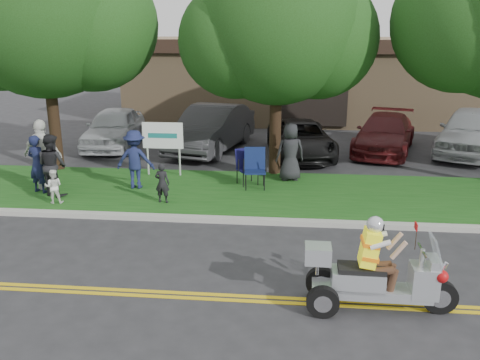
# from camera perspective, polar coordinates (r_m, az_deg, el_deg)

# --- Properties ---
(ground) EXTENTS (120.00, 120.00, 0.00)m
(ground) POSITION_cam_1_polar(r_m,az_deg,el_deg) (9.46, -0.74, -11.61)
(ground) COLOR #28282B
(ground) RESTS_ON ground
(centerline_near) EXTENTS (60.00, 0.10, 0.01)m
(centerline_near) POSITION_cam_1_polar(r_m,az_deg,el_deg) (8.95, -1.16, -13.33)
(centerline_near) COLOR gold
(centerline_near) RESTS_ON ground
(centerline_far) EXTENTS (60.00, 0.10, 0.01)m
(centerline_far) POSITION_cam_1_polar(r_m,az_deg,el_deg) (9.09, -1.04, -12.82)
(centerline_far) COLOR gold
(centerline_far) RESTS_ON ground
(curb) EXTENTS (60.00, 0.25, 0.12)m
(curb) POSITION_cam_1_polar(r_m,az_deg,el_deg) (12.20, 0.85, -4.58)
(curb) COLOR #A8A89E
(curb) RESTS_ON ground
(grass_verge) EXTENTS (60.00, 4.00, 0.10)m
(grass_verge) POSITION_cam_1_polar(r_m,az_deg,el_deg) (14.22, 1.58, -1.47)
(grass_verge) COLOR #164B14
(grass_verge) RESTS_ON ground
(commercial_building) EXTENTS (18.00, 8.20, 4.00)m
(commercial_building) POSITION_cam_1_polar(r_m,az_deg,el_deg) (27.39, 8.01, 11.35)
(commercial_building) COLOR #9E7F5B
(commercial_building) RESTS_ON ground
(tree_left) EXTENTS (6.62, 5.40, 7.78)m
(tree_left) POSITION_cam_1_polar(r_m,az_deg,el_deg) (17.00, -21.02, 16.87)
(tree_left) COLOR #332114
(tree_left) RESTS_ON ground
(tree_mid) EXTENTS (5.88, 4.80, 7.05)m
(tree_mid) POSITION_cam_1_polar(r_m,az_deg,el_deg) (15.51, 4.41, 16.46)
(tree_mid) COLOR #332114
(tree_mid) RESTS_ON ground
(business_sign) EXTENTS (1.25, 0.06, 1.75)m
(business_sign) POSITION_cam_1_polar(r_m,az_deg,el_deg) (15.70, -8.66, 4.63)
(business_sign) COLOR silver
(business_sign) RESTS_ON ground
(trike_scooter) EXTENTS (2.50, 0.83, 1.64)m
(trike_scooter) POSITION_cam_1_polar(r_m,az_deg,el_deg) (8.72, 14.71, -10.55)
(trike_scooter) COLOR black
(trike_scooter) RESTS_ON ground
(lawn_chair_a) EXTENTS (0.65, 0.67, 1.13)m
(lawn_chair_a) POSITION_cam_1_polar(r_m,az_deg,el_deg) (14.45, 1.68, 1.67)
(lawn_chair_a) COLOR black
(lawn_chair_a) RESTS_ON grass_verge
(lawn_chair_b) EXTENTS (0.75, 0.76, 1.03)m
(lawn_chair_b) POSITION_cam_1_polar(r_m,az_deg,el_deg) (14.79, 0.65, 1.79)
(lawn_chair_b) COLOR black
(lawn_chair_b) RESTS_ON grass_verge
(spectator_adult_left) EXTENTS (0.68, 0.54, 1.61)m
(spectator_adult_left) POSITION_cam_1_polar(r_m,az_deg,el_deg) (14.99, -21.79, 1.69)
(spectator_adult_left) COLOR #151B3D
(spectator_adult_left) RESTS_ON grass_verge
(spectator_adult_mid) EXTENTS (1.01, 0.91, 1.69)m
(spectator_adult_mid) POSITION_cam_1_polar(r_m,az_deg,el_deg) (14.58, -20.35, 1.60)
(spectator_adult_mid) COLOR black
(spectator_adult_mid) RESTS_ON grass_verge
(spectator_adult_right) EXTENTS (1.24, 0.69, 2.00)m
(spectator_adult_right) POSITION_cam_1_polar(r_m,az_deg,el_deg) (15.11, -21.23, 2.61)
(spectator_adult_right) COLOR white
(spectator_adult_right) RESTS_ON grass_verge
(spectator_chair_a) EXTENTS (1.09, 0.64, 1.66)m
(spectator_chair_a) POSITION_cam_1_polar(r_m,az_deg,el_deg) (14.61, -11.70, 2.28)
(spectator_chair_a) COLOR #1A2149
(spectator_chair_a) RESTS_ON grass_verge
(spectator_chair_b) EXTENTS (0.95, 0.73, 1.72)m
(spectator_chair_b) POSITION_cam_1_polar(r_m,az_deg,el_deg) (15.11, 5.67, 3.15)
(spectator_chair_b) COLOR #232326
(spectator_chair_b) RESTS_ON grass_verge
(child_left) EXTENTS (0.41, 0.29, 1.06)m
(child_left) POSITION_cam_1_polar(r_m,az_deg,el_deg) (13.31, -8.72, -0.32)
(child_left) COLOR black
(child_left) RESTS_ON grass_verge
(child_right) EXTENTS (0.50, 0.43, 0.90)m
(child_right) POSITION_cam_1_polar(r_m,az_deg,el_deg) (13.99, -20.21, -0.68)
(child_right) COLOR white
(child_right) RESTS_ON grass_verge
(parked_car_far_left) EXTENTS (2.16, 4.61, 1.53)m
(parked_car_far_left) POSITION_cam_1_polar(r_m,az_deg,el_deg) (20.46, -13.95, 5.72)
(parked_car_far_left) COLOR #BBBEC3
(parked_car_far_left) RESTS_ON ground
(parked_car_left) EXTENTS (2.96, 5.43, 1.70)m
(parked_car_left) POSITION_cam_1_polar(r_m,az_deg,el_deg) (19.30, -3.23, 5.80)
(parked_car_left) COLOR #2E2E30
(parked_car_left) RESTS_ON ground
(parked_car_mid) EXTENTS (2.68, 4.80, 1.27)m
(parked_car_mid) POSITION_cam_1_polar(r_m,az_deg,el_deg) (18.56, 6.83, 4.60)
(parked_car_mid) COLOR black
(parked_car_mid) RESTS_ON ground
(parked_car_right) EXTENTS (3.22, 5.13, 1.39)m
(parked_car_right) POSITION_cam_1_polar(r_m,az_deg,el_deg) (19.84, 15.94, 5.03)
(parked_car_right) COLOR #4D1214
(parked_car_right) RESTS_ON ground
(parked_car_far_right) EXTENTS (3.97, 5.44, 1.72)m
(parked_car_far_right) POSITION_cam_1_polar(r_m,az_deg,el_deg) (20.50, 24.53, 5.00)
(parked_car_far_right) COLOR #9A9DA1
(parked_car_far_right) RESTS_ON ground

